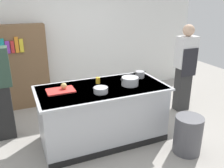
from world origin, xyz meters
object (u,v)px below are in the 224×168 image
Objects in this scene: juice_cup at (98,80)px; mixing_bowl at (101,90)px; sauce_pan at (140,74)px; bookshelf at (20,68)px; trash_bin at (188,135)px; person_chef at (185,66)px; onion at (64,86)px; stock_pot at (130,81)px.

mixing_bowl is at bearing -104.14° from juice_cup.
bookshelf reaches higher than sauce_pan.
trash_bin is (1.12, -0.63, -0.65)m from mixing_bowl.
person_chef is 3.29m from bookshelf.
trash_bin is 1.61m from person_chef.
mixing_bowl reaches higher than trash_bin.
mixing_bowl is (0.46, -0.31, -0.02)m from onion.
person_chef is (0.85, 1.21, 0.63)m from trash_bin.
stock_pot reaches higher than juice_cup.
onion is at bearing 149.34° from trash_bin.
bookshelf is (-1.09, 1.61, -0.10)m from juice_cup.
stock_pot reaches higher than mixing_bowl.
person_chef is at bearing 6.27° from juice_cup.
person_chef is 1.01× the size of bookshelf.
person_chef is (2.44, 0.27, -0.05)m from onion.
stock_pot is at bearing -50.91° from bookshelf.
trash_bin is at bearing -30.66° from onion.
person_chef is at bearing -25.34° from bookshelf.
trash_bin is at bearing -51.02° from bookshelf.
bookshelf reaches higher than onion.
sauce_pan is 0.39× the size of trash_bin.
juice_cup is at bearing -55.88° from bookshelf.
bookshelf is at bearing 129.09° from stock_pot.
juice_cup is 0.06× the size of bookshelf.
mixing_bowl is 0.36× the size of trash_bin.
juice_cup reaches higher than trash_bin.
stock_pot is 3.29× the size of juice_cup.
bookshelf is (-1.53, 1.88, -0.11)m from stock_pot.
sauce_pan is at bearing 105.31° from trash_bin.
juice_cup is (0.56, 0.07, -0.02)m from onion.
juice_cup is at bearing 148.53° from stock_pot.
stock_pot is at bearing 113.10° from person_chef.
sauce_pan is 2.45m from bookshelf.
trash_bin is at bearing -44.45° from juice_cup.
stock_pot is (0.99, -0.20, -0.00)m from onion.
onion is 1.31m from sauce_pan.
sauce_pan is 0.13× the size of bookshelf.
juice_cup is 0.06× the size of person_chef.
sauce_pan is at bearing 2.86° from onion.
sauce_pan is 1.24m from trash_bin.
juice_cup reaches higher than mixing_bowl.
trash_bin is at bearing -74.69° from sauce_pan.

